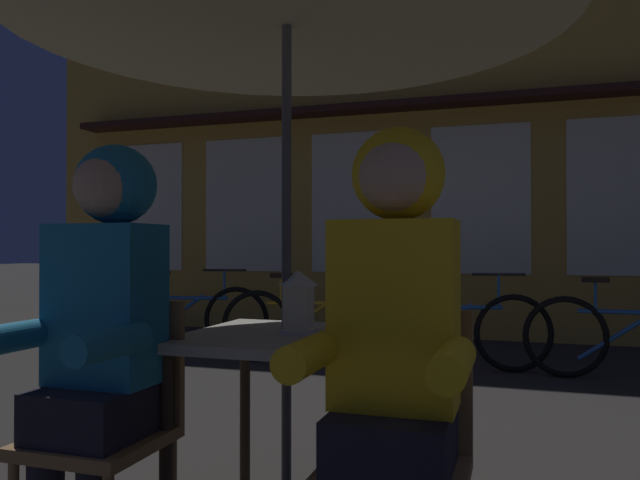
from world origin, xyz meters
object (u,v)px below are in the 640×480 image
(person_left_hooded, at_px, (101,311))
(bicycle_nearest, at_px, (186,317))
(bicycle_third, at_px, (452,330))
(chair_left, at_px, (111,417))
(lantern, at_px, (298,300))
(bicycle_second, at_px, (312,325))
(cafe_table, at_px, (286,361))
(chair_right, at_px, (397,446))
(bicycle_fourth, at_px, (635,338))
(person_right_hooded, at_px, (393,323))

(person_left_hooded, bearing_deg, bicycle_nearest, 116.62)
(bicycle_nearest, xyz_separation_m, bicycle_third, (2.64, -0.15, 0.00))
(chair_left, bearing_deg, bicycle_nearest, 116.96)
(lantern, bearing_deg, bicycle_second, 107.93)
(chair_left, bearing_deg, cafe_table, 37.55)
(lantern, relative_size, chair_right, 0.27)
(chair_left, xyz_separation_m, chair_right, (0.96, 0.00, 0.00))
(lantern, height_order, bicycle_fourth, lantern)
(lantern, height_order, chair_left, lantern)
(bicycle_nearest, bearing_deg, bicycle_third, -3.30)
(person_left_hooded, xyz_separation_m, bicycle_second, (-0.51, 3.62, -0.50))
(chair_right, xyz_separation_m, person_right_hooded, (0.00, -0.06, 0.36))
(bicycle_third, bearing_deg, chair_right, -86.56)
(chair_right, relative_size, bicycle_nearest, 0.53)
(cafe_table, bearing_deg, person_right_hooded, -41.57)
(cafe_table, bearing_deg, bicycle_third, 85.27)
(person_left_hooded, height_order, bicycle_fourth, person_left_hooded)
(bicycle_third, bearing_deg, chair_left, -101.77)
(lantern, height_order, person_left_hooded, person_left_hooded)
(chair_right, bearing_deg, bicycle_second, 112.38)
(bicycle_third, height_order, bicycle_fourth, same)
(bicycle_second, relative_size, bicycle_fourth, 0.98)
(cafe_table, relative_size, lantern, 3.20)
(person_left_hooded, xyz_separation_m, bicycle_nearest, (-1.90, 3.79, -0.50))
(chair_left, distance_m, bicycle_nearest, 4.19)
(person_left_hooded, bearing_deg, bicycle_second, 97.99)
(cafe_table, distance_m, bicycle_second, 3.36)
(cafe_table, bearing_deg, chair_left, -142.45)
(person_left_hooded, distance_m, bicycle_third, 3.74)
(lantern, relative_size, bicycle_fourth, 0.14)
(bicycle_nearest, bearing_deg, bicycle_second, -6.69)
(person_right_hooded, bearing_deg, chair_right, 90.00)
(person_left_hooded, height_order, person_right_hooded, same)
(chair_left, height_order, person_right_hooded, person_right_hooded)
(cafe_table, bearing_deg, bicycle_second, 107.18)
(person_left_hooded, bearing_deg, cafe_table, 41.57)
(cafe_table, relative_size, bicycle_second, 0.45)
(cafe_table, xyz_separation_m, chair_right, (0.48, -0.37, -0.15))
(chair_right, relative_size, bicycle_second, 0.53)
(cafe_table, bearing_deg, lantern, -5.01)
(bicycle_third, bearing_deg, person_right_hooded, -86.61)
(bicycle_second, bearing_deg, bicycle_nearest, 173.31)
(cafe_table, distance_m, person_right_hooded, 0.67)
(lantern, distance_m, person_right_hooded, 0.60)
(person_right_hooded, distance_m, bicycle_second, 3.94)
(bicycle_second, distance_m, bicycle_fourth, 2.66)
(person_right_hooded, distance_m, bicycle_third, 3.67)
(chair_right, xyz_separation_m, person_left_hooded, (-0.96, -0.06, 0.36))
(cafe_table, xyz_separation_m, lantern, (0.05, -0.00, 0.22))
(lantern, xyz_separation_m, bicycle_nearest, (-2.42, 3.36, -0.51))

